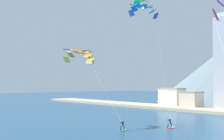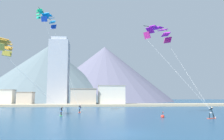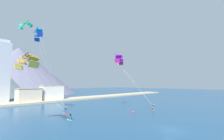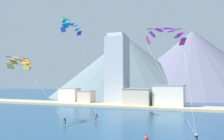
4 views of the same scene
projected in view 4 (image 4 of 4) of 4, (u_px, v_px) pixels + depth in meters
kitesurfer_near_lead at (97, 118)px, 50.99m from camera, size 0.62×1.75×1.71m
kitesurfer_near_trail at (65, 123)px, 45.34m from camera, size 0.78×1.79×1.63m
parafoil_kite_near_lead at (71, 28)px, 55.81m from camera, size 8.06×5.79×19.77m
parafoil_kite_near_trail at (20, 62)px, 47.85m from camera, size 10.50×6.24×11.51m
parafoil_kite_mid_center at (166, 35)px, 40.56m from camera, size 8.34×10.78×15.47m
parafoil_kite_distant_high_outer at (66, 21)px, 58.38m from camera, size 2.36×4.19×1.60m
race_marker_buoy at (146, 138)px, 34.69m from camera, size 0.56×0.56×1.02m
shoreline_strip at (157, 107)px, 75.57m from camera, size 180.00×10.00×0.70m
shore_building_harbour_front at (138, 98)px, 79.01m from camera, size 8.77×7.15×5.94m
shore_building_promenade_mid at (169, 96)px, 75.56m from camera, size 9.47×5.70×7.08m
shore_building_quay_east at (69, 95)px, 93.55m from camera, size 7.39×4.27×5.68m
shore_building_quay_west at (86, 97)px, 89.34m from camera, size 5.38×4.33×4.83m
highrise_tower at (117, 69)px, 88.41m from camera, size 7.00×7.00×25.10m
mountain_peak_west_ridge at (126, 66)px, 135.73m from camera, size 81.96×81.96×32.66m
mountain_peak_central_summit at (193, 63)px, 137.81m from camera, size 88.71×88.71×36.36m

